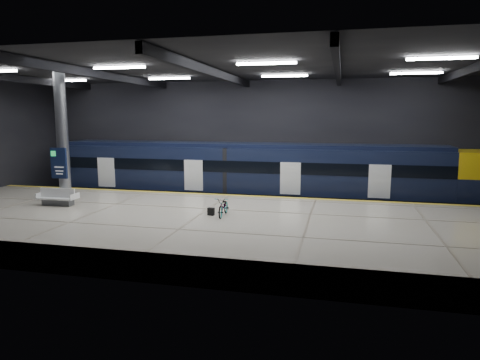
% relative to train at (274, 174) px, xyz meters
% --- Properties ---
extents(ground, '(30.00, 30.00, 0.00)m').
position_rel_train_xyz_m(ground, '(-2.22, -5.50, -2.06)').
color(ground, black).
rests_on(ground, ground).
extents(room_shell, '(30.10, 16.10, 8.05)m').
position_rel_train_xyz_m(room_shell, '(-2.22, -5.49, 3.66)').
color(room_shell, black).
rests_on(room_shell, ground).
extents(platform, '(30.00, 11.00, 1.10)m').
position_rel_train_xyz_m(platform, '(-2.22, -8.00, -1.51)').
color(platform, beige).
rests_on(platform, ground).
extents(safety_strip, '(30.00, 0.40, 0.01)m').
position_rel_train_xyz_m(safety_strip, '(-2.22, -2.75, -0.95)').
color(safety_strip, gold).
rests_on(safety_strip, platform).
extents(rails, '(30.00, 1.52, 0.16)m').
position_rel_train_xyz_m(rails, '(-2.22, 0.00, -1.98)').
color(rails, gray).
rests_on(rails, ground).
extents(train, '(29.40, 2.84, 3.79)m').
position_rel_train_xyz_m(train, '(0.00, 0.00, 0.00)').
color(train, black).
rests_on(train, ground).
extents(bench, '(2.02, 0.88, 0.88)m').
position_rel_train_xyz_m(bench, '(-9.99, -7.48, -0.65)').
color(bench, '#595B60').
rests_on(bench, platform).
extents(bicycle, '(0.68, 1.71, 0.89)m').
position_rel_train_xyz_m(bicycle, '(-1.07, -7.84, -0.52)').
color(bicycle, '#99999E').
rests_on(bicycle, platform).
extents(pannier_bag, '(0.33, 0.25, 0.35)m').
position_rel_train_xyz_m(pannier_bag, '(-1.67, -7.84, -0.78)').
color(pannier_bag, black).
rests_on(pannier_bag, platform).
extents(info_column, '(0.90, 0.78, 6.90)m').
position_rel_train_xyz_m(info_column, '(-10.22, -6.52, 2.40)').
color(info_column, '#9EA0A5').
rests_on(info_column, platform).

